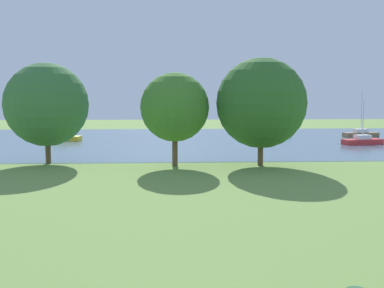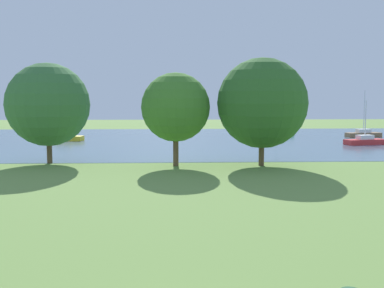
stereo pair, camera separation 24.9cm
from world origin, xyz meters
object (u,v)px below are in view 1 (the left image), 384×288
at_px(sailboat_brown, 361,134).
at_px(sailboat_red, 362,141).
at_px(sailboat_green, 274,132).
at_px(tree_west_far, 261,103).
at_px(tree_east_far, 47,105).
at_px(tree_east_near, 175,107).
at_px(sailboat_yellow, 62,137).

xyz_separation_m(sailboat_brown, sailboat_red, (-3.88, -9.65, -0.01)).
distance_m(sailboat_green, tree_west_far, 30.72).
bearing_deg(tree_east_far, sailboat_green, 46.94).
bearing_deg(tree_west_far, sailboat_brown, 53.00).
bearing_deg(sailboat_red, sailboat_brown, 68.09).
distance_m(sailboat_red, tree_east_near, 27.35).
bearing_deg(tree_west_far, sailboat_green, 74.86).
bearing_deg(sailboat_green, tree_east_far, -133.06).
distance_m(sailboat_brown, tree_east_far, 43.62).
relative_size(sailboat_green, sailboat_brown, 0.97).
bearing_deg(sailboat_brown, tree_east_near, -135.98).
bearing_deg(sailboat_green, sailboat_yellow, -165.39).
xyz_separation_m(sailboat_red, tree_east_near, (-22.13, -15.48, 4.29)).
relative_size(sailboat_green, tree_east_far, 0.74).
height_order(sailboat_yellow, tree_west_far, tree_west_far).
relative_size(tree_east_far, tree_east_near, 1.12).
relative_size(tree_east_near, tree_west_far, 0.86).
relative_size(tree_east_far, tree_west_far, 0.96).
xyz_separation_m(sailboat_green, sailboat_red, (7.23, -13.70, -0.01)).
xyz_separation_m(tree_east_far, tree_west_far, (17.58, -2.02, 0.15)).
relative_size(sailboat_red, tree_east_near, 0.68).
height_order(sailboat_green, tree_west_far, tree_west_far).
relative_size(sailboat_brown, sailboat_yellow, 0.86).
height_order(sailboat_brown, tree_east_near, tree_east_near).
relative_size(sailboat_red, tree_east_far, 0.61).
xyz_separation_m(sailboat_green, tree_west_far, (-7.94, -29.32, 4.62)).
relative_size(sailboat_green, tree_east_near, 0.82).
distance_m(sailboat_red, tree_west_far, 22.26).
relative_size(sailboat_yellow, tree_west_far, 0.85).
bearing_deg(sailboat_green, tree_west_far, -105.14).
bearing_deg(tree_east_far, tree_west_far, -6.56).
bearing_deg(sailboat_brown, tree_west_far, -127.00).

